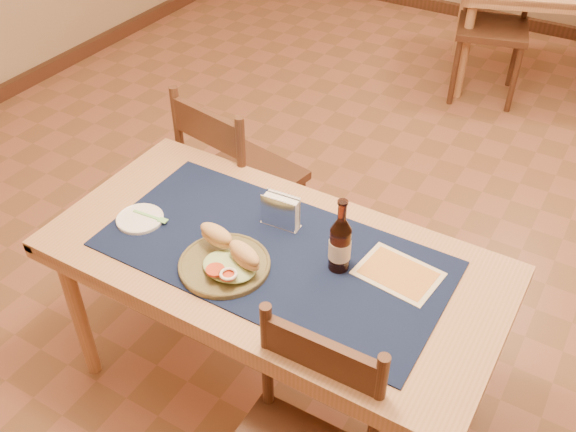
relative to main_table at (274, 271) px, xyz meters
The scene contains 11 objects.
main_table is the anchor object (origin of this frame).
placemat 0.09m from the main_table, ahead, with size 1.20×0.60×0.01m, color black.
baseboard 1.01m from the main_table, 90.00° to the left, with size 6.00×7.00×0.10m.
chair_main_far 0.82m from the main_table, 133.72° to the left, with size 0.52×0.52×0.97m.
chair_back_near 2.97m from the main_table, 91.18° to the left, with size 0.56×0.56×1.00m.
sandwich_plate 0.21m from the main_table, 123.65° to the right, with size 0.31×0.31×0.12m.
side_plate 0.53m from the main_table, 169.31° to the right, with size 0.17×0.17×0.01m.
fork 0.49m from the main_table, behind, with size 0.15×0.03×0.00m.
beer_bottle 0.30m from the main_table, 13.06° to the left, with size 0.07×0.07×0.28m.
napkin_holder 0.21m from the main_table, 111.25° to the left, with size 0.15×0.06×0.13m.
menu_card 0.44m from the main_table, 16.56° to the left, with size 0.29×0.22×0.01m.
Camera 1 is at (0.88, -2.19, 2.25)m, focal length 40.00 mm.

